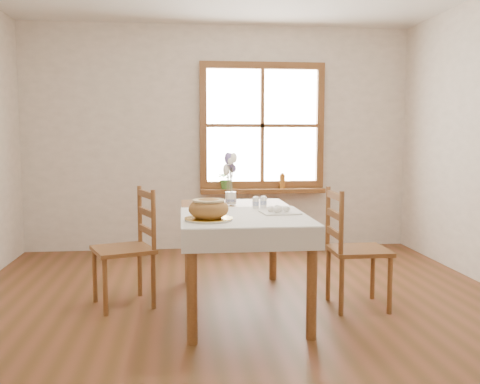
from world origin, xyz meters
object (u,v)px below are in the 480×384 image
Objects in this scene: dining_table at (240,222)px; bread_plate at (209,219)px; flower_vase at (231,199)px; chair_right at (359,248)px; chair_left at (123,248)px.

dining_table is 0.57m from bread_plate.
bread_plate is at bearing -118.72° from dining_table.
flower_vase reaches higher than bread_plate.
bread_plate is at bearing 107.58° from chair_right.
bread_plate is 0.90m from flower_vase.
chair_left is 0.99× the size of chair_right.
chair_left is (-0.91, 0.11, -0.20)m from dining_table.
dining_table is 0.94m from chair_left.
flower_vase is (-0.95, 0.51, 0.34)m from chair_right.
flower_vase is (0.87, 0.27, 0.34)m from chair_left.
chair_left is at bearing 83.11° from chair_right.
dining_table is 0.41m from flower_vase.
chair_right reaches higher than dining_table.
chair_right is at bearing -28.35° from flower_vase.
bread_plate is at bearing 26.50° from chair_left.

